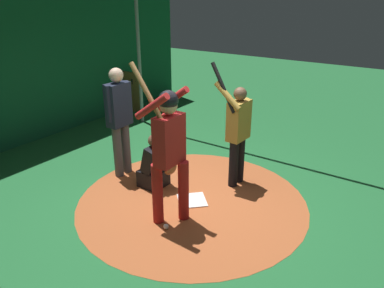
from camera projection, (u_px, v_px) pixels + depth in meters
name	position (u px, v px, depth m)	size (l,w,h in m)	color
ground_plane	(192.00, 201.00, 5.67)	(25.86, 25.86, 0.00)	#216633
dirt_circle	(192.00, 201.00, 5.67)	(3.49, 3.49, 0.01)	#AD562D
home_plate	(192.00, 200.00, 5.67)	(0.42, 0.42, 0.01)	white
batter	(169.00, 145.00, 4.77)	(0.68, 0.49, 2.19)	maroon
catcher	(155.00, 166.00, 5.98)	(0.58, 0.40, 0.92)	black
umpire	(119.00, 116.00, 6.13)	(0.23, 0.49, 1.87)	#4C4C51
visitor	(238.00, 130.00, 5.84)	(0.55, 0.50, 2.02)	black
back_wall	(12.00, 54.00, 7.23)	(0.22, 9.86, 3.65)	#145133
cage_frame	(192.00, 41.00, 4.76)	(6.41, 4.88, 3.41)	gray
bat_rack	(129.00, 92.00, 9.81)	(0.82, 0.21, 1.05)	olive
baseball_0	(166.00, 226.00, 4.98)	(0.07, 0.07, 0.07)	white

